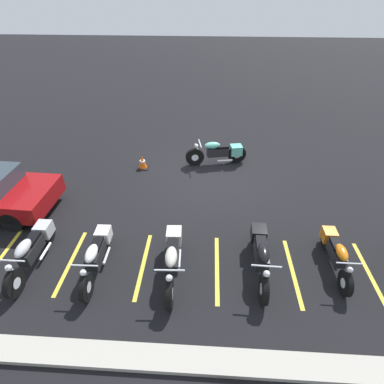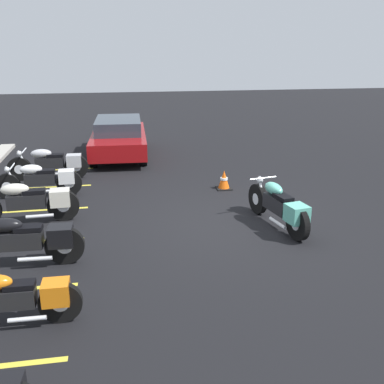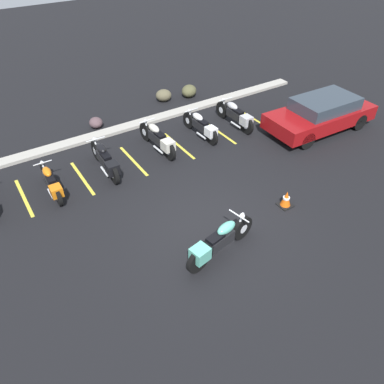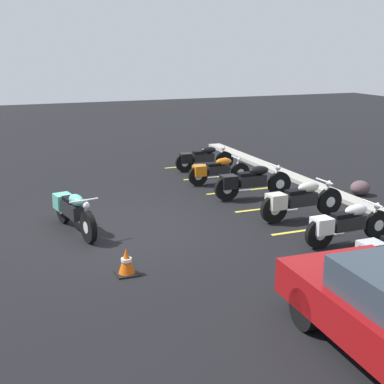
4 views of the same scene
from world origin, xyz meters
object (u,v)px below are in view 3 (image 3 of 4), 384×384
(parked_bike_3, at_px, (158,139))
(traffic_cone, at_px, (286,199))
(landscape_rock_1, at_px, (96,123))
(parked_bike_1, at_px, (51,183))
(parked_bike_2, at_px, (105,160))
(landscape_rock_0, at_px, (189,91))
(parked_bike_5, at_px, (236,115))
(parked_bike_4, at_px, (201,126))
(car_red, at_px, (321,113))
(motorcycle_teal_featured, at_px, (218,242))
(landscape_rock_2, at_px, (164,95))

(parked_bike_3, xyz_separation_m, traffic_cone, (1.65, -4.70, -0.24))
(parked_bike_3, relative_size, landscape_rock_1, 4.20)
(parked_bike_1, height_order, parked_bike_3, parked_bike_3)
(parked_bike_2, bearing_deg, parked_bike_1, 97.57)
(landscape_rock_0, bearing_deg, parked_bike_5, -89.52)
(parked_bike_3, xyz_separation_m, parked_bike_5, (3.43, -0.06, -0.01))
(parked_bike_4, height_order, car_red, car_red)
(parked_bike_3, xyz_separation_m, parked_bike_4, (1.83, -0.02, -0.03))
(parked_bike_5, bearing_deg, parked_bike_4, 88.74)
(motorcycle_teal_featured, height_order, landscape_rock_2, motorcycle_teal_featured)
(motorcycle_teal_featured, relative_size, parked_bike_1, 1.14)
(motorcycle_teal_featured, relative_size, parked_bike_5, 1.01)
(parked_bike_2, relative_size, landscape_rock_0, 2.96)
(parked_bike_1, relative_size, parked_bike_3, 0.87)
(motorcycle_teal_featured, xyz_separation_m, parked_bike_3, (1.18, 5.20, -0.00))
(parked_bike_5, bearing_deg, landscape_rock_1, 58.45)
(parked_bike_1, xyz_separation_m, parked_bike_4, (5.75, 0.39, 0.03))
(parked_bike_1, distance_m, landscape_rock_1, 4.22)
(parked_bike_4, relative_size, landscape_rock_2, 3.10)
(parked_bike_4, relative_size, parked_bike_5, 0.95)
(landscape_rock_2, relative_size, traffic_cone, 1.35)
(parked_bike_1, distance_m, parked_bike_5, 7.36)
(parked_bike_4, distance_m, landscape_rock_0, 3.68)
(parked_bike_2, height_order, car_red, car_red)
(parked_bike_2, bearing_deg, parked_bike_3, -82.04)
(motorcycle_teal_featured, distance_m, parked_bike_2, 5.05)
(parked_bike_1, relative_size, parked_bike_4, 0.93)
(parked_bike_2, xyz_separation_m, landscape_rock_1, (0.85, 3.07, -0.27))
(parked_bike_5, xyz_separation_m, traffic_cone, (-1.78, -4.64, -0.23))
(parked_bike_3, height_order, car_red, car_red)
(parked_bike_5, bearing_deg, landscape_rock_0, 0.75)
(parked_bike_5, height_order, traffic_cone, parked_bike_5)
(landscape_rock_0, bearing_deg, landscape_rock_2, 169.06)
(parked_bike_1, relative_size, car_red, 0.46)
(parked_bike_2, relative_size, landscape_rock_1, 4.18)
(motorcycle_teal_featured, height_order, parked_bike_3, motorcycle_teal_featured)
(parked_bike_3, relative_size, landscape_rock_0, 2.97)
(parked_bike_3, distance_m, parked_bike_4, 1.83)
(car_red, distance_m, landscape_rock_2, 6.73)
(landscape_rock_2, bearing_deg, landscape_rock_0, -10.94)
(parked_bike_3, height_order, landscape_rock_1, parked_bike_3)
(parked_bike_4, distance_m, landscape_rock_1, 4.20)
(car_red, xyz_separation_m, landscape_rock_2, (-3.78, 5.55, -0.42))
(parked_bike_2, distance_m, landscape_rock_0, 6.53)
(parked_bike_2, xyz_separation_m, landscape_rock_2, (4.30, 3.76, -0.22))
(landscape_rock_1, bearing_deg, landscape_rock_0, 5.68)
(parked_bike_1, height_order, landscape_rock_1, parked_bike_1)
(parked_bike_2, xyz_separation_m, traffic_cone, (3.75, -4.48, -0.24))
(parked_bike_2, bearing_deg, traffic_cone, -138.31)
(parked_bike_1, height_order, parked_bike_5, parked_bike_5)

